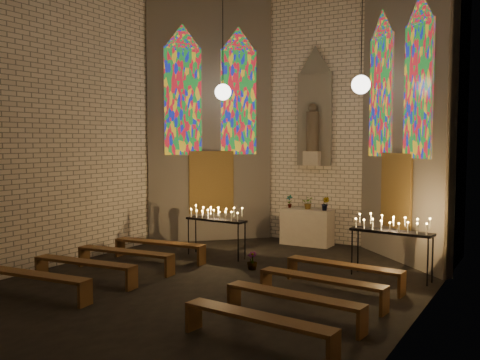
% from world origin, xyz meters
% --- Properties ---
extents(floor, '(12.00, 12.00, 0.00)m').
position_xyz_m(floor, '(0.00, 0.00, 0.00)').
color(floor, black).
rests_on(floor, ground).
extents(room, '(8.22, 12.43, 7.00)m').
position_xyz_m(room, '(-0.00, 3.37, 3.72)').
color(room, '#F3E2CB').
rests_on(room, ground).
extents(altar, '(1.40, 0.60, 1.00)m').
position_xyz_m(altar, '(0.00, 5.45, 0.50)').
color(altar, beige).
rests_on(altar, ground).
extents(flower_vase_left, '(0.21, 0.15, 0.37)m').
position_xyz_m(flower_vase_left, '(-0.55, 5.47, 1.18)').
color(flower_vase_left, '#4C723F').
rests_on(flower_vase_left, altar).
extents(flower_vase_center, '(0.36, 0.34, 0.34)m').
position_xyz_m(flower_vase_center, '(0.02, 5.49, 1.17)').
color(flower_vase_center, '#4C723F').
rests_on(flower_vase_center, altar).
extents(flower_vase_right, '(0.22, 0.18, 0.38)m').
position_xyz_m(flower_vase_right, '(0.55, 5.41, 1.19)').
color(flower_vase_right, '#4C723F').
rests_on(flower_vase_right, altar).
extents(aisle_flower_pot, '(0.25, 0.25, 0.41)m').
position_xyz_m(aisle_flower_pot, '(0.08, 2.16, 0.21)').
color(aisle_flower_pot, '#4C723F').
rests_on(aisle_flower_pot, ground).
extents(votive_stand_left, '(1.64, 0.47, 1.19)m').
position_xyz_m(votive_stand_left, '(-1.35, 2.88, 1.02)').
color(votive_stand_left, black).
rests_on(votive_stand_left, ground).
extents(votive_stand_right, '(1.75, 0.57, 1.26)m').
position_xyz_m(votive_stand_right, '(2.97, 2.96, 1.08)').
color(votive_stand_right, black).
rests_on(votive_stand_right, ground).
extents(pew_left_0, '(2.42, 0.55, 0.46)m').
position_xyz_m(pew_left_0, '(-2.32, 1.86, 0.37)').
color(pew_left_0, '#573619').
rests_on(pew_left_0, ground).
extents(pew_right_0, '(2.42, 0.55, 0.46)m').
position_xyz_m(pew_right_0, '(2.32, 1.86, 0.37)').
color(pew_right_0, '#573619').
rests_on(pew_right_0, ground).
extents(pew_left_1, '(2.42, 0.55, 0.46)m').
position_xyz_m(pew_left_1, '(-2.32, 0.66, 0.37)').
color(pew_left_1, '#573619').
rests_on(pew_left_1, ground).
extents(pew_right_1, '(2.42, 0.55, 0.46)m').
position_xyz_m(pew_right_1, '(2.32, 0.66, 0.37)').
color(pew_right_1, '#573619').
rests_on(pew_right_1, ground).
extents(pew_left_2, '(2.42, 0.55, 0.46)m').
position_xyz_m(pew_left_2, '(-2.32, -0.54, 0.37)').
color(pew_left_2, '#573619').
rests_on(pew_left_2, ground).
extents(pew_right_2, '(2.42, 0.55, 0.46)m').
position_xyz_m(pew_right_2, '(2.32, -0.54, 0.37)').
color(pew_right_2, '#573619').
rests_on(pew_right_2, ground).
extents(pew_left_3, '(2.42, 0.55, 0.46)m').
position_xyz_m(pew_left_3, '(-2.32, -1.74, 0.37)').
color(pew_left_3, '#573619').
rests_on(pew_left_3, ground).
extents(pew_right_3, '(2.42, 0.55, 0.46)m').
position_xyz_m(pew_right_3, '(2.32, -1.74, 0.37)').
color(pew_right_3, '#573619').
rests_on(pew_right_3, ground).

